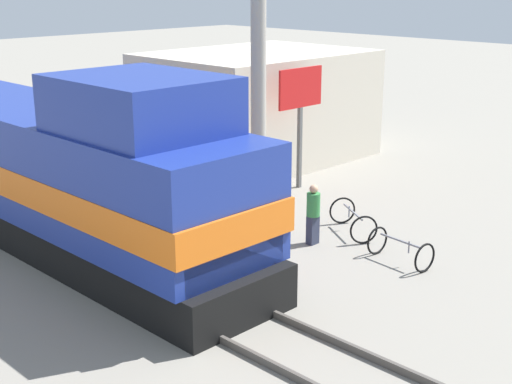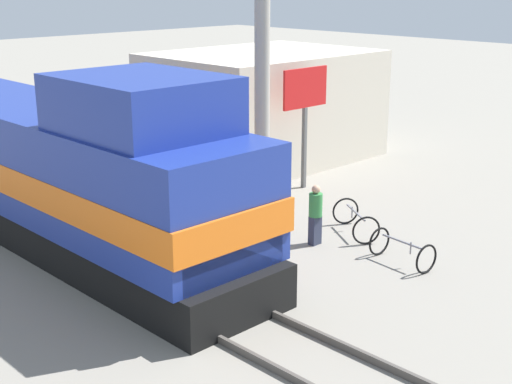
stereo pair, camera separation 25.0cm
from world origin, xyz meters
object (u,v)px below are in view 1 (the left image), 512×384
utility_pole (258,40)px  vendor_umbrella (192,142)px  billboard_sign (300,98)px  person_bystander (313,212)px  bicycle (353,219)px  locomotive (44,166)px  bicycle_spare (400,249)px

utility_pole → vendor_umbrella: size_ratio=4.09×
billboard_sign → vendor_umbrella: bearing=158.4°
person_bystander → bicycle: size_ratio=0.87×
locomotive → person_bystander: bearing=-50.6°
vendor_umbrella → utility_pole: bearing=-70.8°
bicycle_spare → billboard_sign: bearing=68.9°
locomotive → person_bystander: size_ratio=10.22×
locomotive → vendor_umbrella: bearing=-5.1°
bicycle → bicycle_spare: (-0.85, -2.04, -0.02)m
bicycle → utility_pole: bearing=-50.7°
vendor_umbrella → bicycle: (1.10, -5.14, -1.42)m
billboard_sign → bicycle: size_ratio=2.13×
utility_pole → person_bystander: utility_pole is taller
locomotive → vendor_umbrella: locomotive is taller
vendor_umbrella → bicycle_spare: bearing=-88.0°
locomotive → person_bystander: 6.95m
utility_pole → vendor_umbrella: bearing=109.2°
vendor_umbrella → bicycle: vendor_umbrella is taller
utility_pole → person_bystander: 5.01m
locomotive → utility_pole: utility_pole is taller
person_bystander → bicycle_spare: (0.48, -2.28, -0.47)m
vendor_umbrella → person_bystander: vendor_umbrella is taller
vendor_umbrella → billboard_sign: (3.32, -1.31, 1.08)m
person_bystander → bicycle_spare: person_bystander is taller
person_bystander → bicycle: (1.33, -0.24, -0.45)m
billboard_sign → utility_pole: bearing=-164.2°
utility_pole → bicycle_spare: (-0.46, -5.14, -4.49)m
billboard_sign → locomotive: bearing=167.7°
billboard_sign → bicycle: 5.08m
vendor_umbrella → bicycle_spare: size_ratio=1.51×
locomotive → billboard_sign: size_ratio=4.17×
bicycle → bicycle_spare: bearing=99.7°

